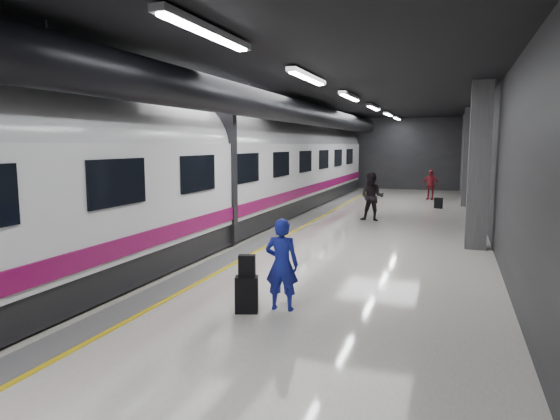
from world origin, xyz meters
The scene contains 9 objects.
ground centered at (0.00, 0.00, 0.00)m, with size 40.00×40.00×0.00m, color silver.
platform_hall centered at (-0.29, 0.96, 3.54)m, with size 10.02×40.02×4.51m.
train centered at (-3.25, 0.00, 2.07)m, with size 3.05×38.00×4.05m.
traveler_main centered at (1.21, -4.62, 0.80)m, with size 0.58×0.38×1.59m, color #1C16AA.
suitcase_main centered at (0.70, -4.96, 0.31)m, with size 0.38×0.24×0.62m, color black.
shoulder_bag centered at (0.71, -4.96, 0.81)m, with size 0.28×0.15×0.37m, color black.
traveler_far_a centered at (1.09, 5.96, 0.91)m, with size 0.88×0.69×1.81m, color black.
traveler_far_b centered at (2.79, 14.36, 0.77)m, with size 0.90×0.38×1.54m, color maroon.
suitcase_far centered at (3.32, 10.69, 0.24)m, with size 0.32×0.21×0.48m, color black.
Camera 1 is at (3.92, -12.48, 2.83)m, focal length 32.00 mm.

